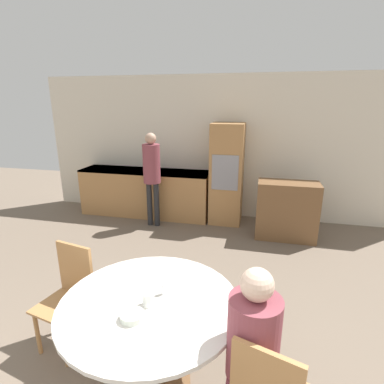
{
  "coord_description": "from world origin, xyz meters",
  "views": [
    {
      "loc": [
        0.79,
        -0.2,
        2.12
      ],
      "look_at": [
        0.02,
        3.06,
        1.11
      ],
      "focal_mm": 28.0,
      "sensor_mm": 36.0,
      "label": 1
    }
  ],
  "objects_px": {
    "dining_table": "(151,328)",
    "bowl_near": "(132,316)",
    "person_seated": "(252,350)",
    "cup": "(148,299)",
    "chair_far_left": "(70,291)",
    "person_standing": "(152,169)",
    "oven_unit": "(227,174)",
    "sideboard": "(287,211)"
  },
  "relations": [
    {
      "from": "dining_table",
      "to": "person_standing",
      "type": "xyz_separation_m",
      "value": [
        -1.1,
        3.01,
        0.5
      ]
    },
    {
      "from": "chair_far_left",
      "to": "bowl_near",
      "type": "distance_m",
      "value": 0.98
    },
    {
      "from": "dining_table",
      "to": "bowl_near",
      "type": "height_order",
      "value": "bowl_near"
    },
    {
      "from": "chair_far_left",
      "to": "cup",
      "type": "bearing_deg",
      "value": -8.28
    },
    {
      "from": "person_standing",
      "to": "bowl_near",
      "type": "bearing_deg",
      "value": -71.82
    },
    {
      "from": "cup",
      "to": "bowl_near",
      "type": "xyz_separation_m",
      "value": [
        -0.05,
        -0.16,
        -0.03
      ]
    },
    {
      "from": "person_standing",
      "to": "cup",
      "type": "relative_size",
      "value": 16.45
    },
    {
      "from": "person_seated",
      "to": "bowl_near",
      "type": "xyz_separation_m",
      "value": [
        -0.78,
        0.05,
        0.05
      ]
    },
    {
      "from": "person_seated",
      "to": "cup",
      "type": "relative_size",
      "value": 12.6
    },
    {
      "from": "oven_unit",
      "to": "chair_far_left",
      "type": "height_order",
      "value": "oven_unit"
    },
    {
      "from": "bowl_near",
      "to": "chair_far_left",
      "type": "bearing_deg",
      "value": 150.0
    },
    {
      "from": "sideboard",
      "to": "person_seated",
      "type": "bearing_deg",
      "value": -97.46
    },
    {
      "from": "cup",
      "to": "bowl_near",
      "type": "relative_size",
      "value": 0.63
    },
    {
      "from": "chair_far_left",
      "to": "bowl_near",
      "type": "height_order",
      "value": "chair_far_left"
    },
    {
      "from": "person_seated",
      "to": "person_standing",
      "type": "bearing_deg",
      "value": 119.28
    },
    {
      "from": "chair_far_left",
      "to": "bowl_near",
      "type": "xyz_separation_m",
      "value": [
        0.82,
        -0.47,
        0.26
      ]
    },
    {
      "from": "dining_table",
      "to": "sideboard",
      "type": "bearing_deg",
      "value": 68.9
    },
    {
      "from": "person_standing",
      "to": "cup",
      "type": "bearing_deg",
      "value": -70.09
    },
    {
      "from": "chair_far_left",
      "to": "bowl_near",
      "type": "relative_size",
      "value": 5.88
    },
    {
      "from": "dining_table",
      "to": "bowl_near",
      "type": "xyz_separation_m",
      "value": [
        -0.04,
        -0.2,
        0.26
      ]
    },
    {
      "from": "dining_table",
      "to": "person_seated",
      "type": "bearing_deg",
      "value": -19.06
    },
    {
      "from": "sideboard",
      "to": "bowl_near",
      "type": "xyz_separation_m",
      "value": [
        -1.2,
        -3.2,
        0.32
      ]
    },
    {
      "from": "person_standing",
      "to": "person_seated",
      "type": "bearing_deg",
      "value": -60.72
    },
    {
      "from": "person_standing",
      "to": "cup",
      "type": "distance_m",
      "value": 3.25
    },
    {
      "from": "oven_unit",
      "to": "dining_table",
      "type": "height_order",
      "value": "oven_unit"
    },
    {
      "from": "oven_unit",
      "to": "person_standing",
      "type": "xyz_separation_m",
      "value": [
        -1.23,
        -0.49,
        0.13
      ]
    },
    {
      "from": "person_seated",
      "to": "sideboard",
      "type": "bearing_deg",
      "value": 82.54
    },
    {
      "from": "chair_far_left",
      "to": "bowl_near",
      "type": "bearing_deg",
      "value": -18.25
    },
    {
      "from": "dining_table",
      "to": "oven_unit",
      "type": "bearing_deg",
      "value": 87.85
    },
    {
      "from": "person_seated",
      "to": "person_standing",
      "type": "distance_m",
      "value": 3.75
    },
    {
      "from": "dining_table",
      "to": "chair_far_left",
      "type": "bearing_deg",
      "value": 162.33
    },
    {
      "from": "dining_table",
      "to": "chair_far_left",
      "type": "relative_size",
      "value": 1.38
    },
    {
      "from": "person_standing",
      "to": "chair_far_left",
      "type": "bearing_deg",
      "value": -85.14
    },
    {
      "from": "dining_table",
      "to": "person_seated",
      "type": "height_order",
      "value": "person_seated"
    },
    {
      "from": "cup",
      "to": "bowl_near",
      "type": "distance_m",
      "value": 0.17
    },
    {
      "from": "bowl_near",
      "to": "person_seated",
      "type": "bearing_deg",
      "value": -4.04
    },
    {
      "from": "sideboard",
      "to": "person_seated",
      "type": "xyz_separation_m",
      "value": [
        -0.43,
        -3.25,
        0.27
      ]
    },
    {
      "from": "sideboard",
      "to": "chair_far_left",
      "type": "relative_size",
      "value": 1.01
    },
    {
      "from": "oven_unit",
      "to": "chair_far_left",
      "type": "xyz_separation_m",
      "value": [
        -1.0,
        -3.22,
        -0.37
      ]
    },
    {
      "from": "oven_unit",
      "to": "sideboard",
      "type": "relative_size",
      "value": 1.9
    },
    {
      "from": "person_seated",
      "to": "person_standing",
      "type": "relative_size",
      "value": 0.77
    },
    {
      "from": "dining_table",
      "to": "chair_far_left",
      "type": "height_order",
      "value": "chair_far_left"
    }
  ]
}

